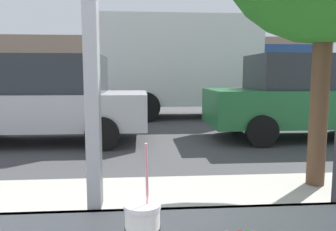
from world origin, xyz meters
name	(u,v)px	position (x,y,z in m)	size (l,w,h in m)	color
ground_plane	(135,127)	(0.00, 8.00, 0.00)	(60.00, 60.00, 0.00)	#424244
building_facade_far	(139,66)	(0.00, 23.04, 2.03)	(28.00, 1.20, 4.07)	gray
parked_car_silver	(43,99)	(-1.89, 6.05, 0.91)	(4.47, 2.01, 1.82)	#BCBCC1
parked_car_green	(309,97)	(3.92, 6.05, 0.93)	(4.61, 1.93, 1.86)	#236B38
box_truck	(194,65)	(1.95, 10.07, 1.74)	(7.04, 2.44, 3.24)	silver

